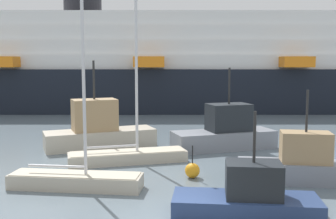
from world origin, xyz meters
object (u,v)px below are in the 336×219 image
(fishing_boat_2, at_px, (248,196))
(channel_buoy_1, at_px, (192,170))
(sailboat_3, at_px, (128,154))
(fishing_boat_3, at_px, (301,164))
(sailboat_0, at_px, (76,178))
(fishing_boat_0, at_px, (225,133))
(fishing_boat_1, at_px, (98,130))
(cruise_ship, at_px, (214,67))

(fishing_boat_2, bearing_deg, channel_buoy_1, 116.56)
(sailboat_3, relative_size, fishing_boat_3, 1.71)
(channel_buoy_1, bearing_deg, sailboat_0, -165.12)
(fishing_boat_0, xyz_separation_m, fishing_boat_2, (-1.26, -11.68, -0.37))
(fishing_boat_0, height_order, fishing_boat_1, fishing_boat_1)
(channel_buoy_1, bearing_deg, fishing_boat_0, 66.95)
(fishing_boat_0, relative_size, cruise_ship, 0.08)
(fishing_boat_2, height_order, channel_buoy_1, fishing_boat_2)
(sailboat_3, distance_m, channel_buoy_1, 4.69)
(fishing_boat_3, bearing_deg, cruise_ship, 99.76)
(fishing_boat_0, xyz_separation_m, fishing_boat_3, (2.22, -7.72, -0.19))
(sailboat_0, relative_size, fishing_boat_2, 1.69)
(sailboat_3, bearing_deg, fishing_boat_1, 105.62)
(fishing_boat_0, relative_size, channel_buoy_1, 4.38)
(fishing_boat_2, bearing_deg, fishing_boat_1, 128.63)
(fishing_boat_2, distance_m, channel_buoy_1, 5.19)
(fishing_boat_0, height_order, cruise_ship, cruise_ship)
(sailboat_0, height_order, cruise_ship, cruise_ship)
(sailboat_3, distance_m, fishing_boat_1, 4.80)
(sailboat_0, distance_m, fishing_boat_0, 11.75)
(fishing_boat_3, bearing_deg, fishing_boat_2, -120.41)
(fishing_boat_2, relative_size, cruise_ship, 0.06)
(sailboat_0, bearing_deg, channel_buoy_1, 24.00)
(fishing_boat_1, distance_m, fishing_boat_3, 13.62)
(fishing_boat_2, height_order, fishing_boat_3, fishing_boat_3)
(sailboat_0, xyz_separation_m, cruise_ship, (11.22, 31.55, 4.60))
(fishing_boat_1, distance_m, cruise_ship, 25.63)
(fishing_boat_1, bearing_deg, sailboat_3, 98.55)
(sailboat_0, relative_size, fishing_boat_0, 1.35)
(channel_buoy_1, height_order, cruise_ship, cruise_ship)
(fishing_boat_1, xyz_separation_m, channel_buoy_1, (5.61, -7.45, -0.79))
(fishing_boat_0, xyz_separation_m, fishing_boat_1, (-8.49, 0.68, 0.09))
(fishing_boat_0, bearing_deg, fishing_boat_2, -111.31)
(fishing_boat_1, bearing_deg, fishing_boat_2, 100.93)
(sailboat_3, xyz_separation_m, channel_buoy_1, (3.38, -3.25, -0.12))
(fishing_boat_0, height_order, channel_buoy_1, fishing_boat_0)
(sailboat_0, xyz_separation_m, fishing_boat_0, (8.37, 8.23, 0.57))
(fishing_boat_1, height_order, cruise_ship, cruise_ship)
(fishing_boat_1, xyz_separation_m, fishing_boat_3, (10.72, -8.41, -0.28))
(fishing_boat_2, xyz_separation_m, fishing_boat_3, (3.48, 3.96, 0.18))
(fishing_boat_0, bearing_deg, sailboat_3, -165.84)
(fishing_boat_2, xyz_separation_m, cruise_ship, (4.11, 35.01, 4.40))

